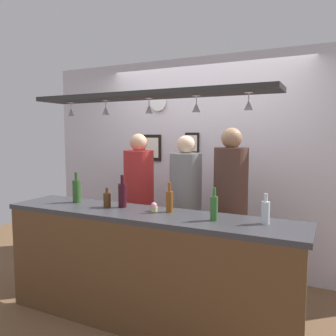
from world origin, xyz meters
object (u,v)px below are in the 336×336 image
object	(u,v)px
bottle_beer_green_import	(214,207)
bottle_soda_clear	(265,212)
picture_frame_caricature	(152,148)
person_right_brown_shirt	(230,197)
bottle_beer_brown_stubby	(107,199)
cupcake	(154,207)
picture_frame_crest	(192,143)
person_left_red_shirt	(139,193)
wall_clock	(158,102)
bottle_beer_amber_tall	(169,201)
bottle_wine_dark_red	(122,195)
bottle_champagne_green	(77,191)
person_middle_grey_shirt	(186,198)

from	to	relation	value
bottle_beer_green_import	bottle_soda_clear	size ratio (longest dim) A/B	1.13
bottle_soda_clear	picture_frame_caricature	bearing A→B (deg)	141.78
person_right_brown_shirt	picture_frame_caricature	xyz separation A→B (m)	(-1.24, 0.63, 0.45)
bottle_beer_brown_stubby	cupcake	xyz separation A→B (m)	(0.47, 0.04, -0.03)
bottle_beer_green_import	picture_frame_crest	distance (m)	1.66
person_left_red_shirt	picture_frame_caricature	size ratio (longest dim) A/B	4.93
person_left_red_shirt	wall_clock	distance (m)	1.24
bottle_beer_amber_tall	wall_clock	size ratio (longest dim) A/B	1.18
bottle_wine_dark_red	picture_frame_crest	world-z (taller)	picture_frame_crest
bottle_beer_brown_stubby	person_left_red_shirt	bearing A→B (deg)	97.54
bottle_beer_amber_tall	cupcake	bearing A→B (deg)	-168.42
bottle_champagne_green	wall_clock	xyz separation A→B (m)	(0.22, 1.32, 0.96)
person_right_brown_shirt	picture_frame_caricature	size ratio (longest dim) A/B	5.10
bottle_champagne_green	picture_frame_crest	distance (m)	1.56
bottle_champagne_green	bottle_beer_brown_stubby	bearing A→B (deg)	-5.96
bottle_beer_brown_stubby	bottle_beer_amber_tall	size ratio (longest dim) A/B	0.69
bottle_beer_green_import	cupcake	xyz separation A→B (m)	(-0.57, 0.08, -0.07)
person_middle_grey_shirt	bottle_wine_dark_red	world-z (taller)	person_middle_grey_shirt
person_right_brown_shirt	bottle_wine_dark_red	bearing A→B (deg)	-140.39
bottle_wine_dark_red	wall_clock	distance (m)	1.65
person_middle_grey_shirt	bottle_beer_brown_stubby	xyz separation A→B (m)	(-0.48, -0.73, 0.07)
bottle_beer_amber_tall	wall_clock	distance (m)	1.80
bottle_champagne_green	picture_frame_crest	bearing A→B (deg)	62.53
person_right_brown_shirt	picture_frame_crest	bearing A→B (deg)	136.67
person_left_red_shirt	bottle_champagne_green	size ratio (longest dim) A/B	5.59
bottle_beer_brown_stubby	person_middle_grey_shirt	bearing A→B (deg)	56.99
picture_frame_crest	person_right_brown_shirt	bearing A→B (deg)	-43.33
person_left_red_shirt	picture_frame_crest	world-z (taller)	picture_frame_crest
person_right_brown_shirt	person_left_red_shirt	bearing A→B (deg)	180.00
bottle_champagne_green	person_right_brown_shirt	bearing A→B (deg)	27.02
bottle_soda_clear	bottle_beer_brown_stubby	bearing A→B (deg)	-178.84
person_right_brown_shirt	bottle_wine_dark_red	size ratio (longest dim) A/B	5.78
bottle_beer_amber_tall	wall_clock	world-z (taller)	wall_clock
bottle_champagne_green	bottle_soda_clear	bearing A→B (deg)	-0.39
cupcake	wall_clock	distance (m)	1.80
bottle_beer_green_import	wall_clock	size ratio (longest dim) A/B	1.18
bottle_beer_brown_stubby	picture_frame_crest	xyz separation A→B (m)	(0.29, 1.37, 0.49)
person_middle_grey_shirt	cupcake	xyz separation A→B (m)	(-0.00, -0.70, 0.04)
person_left_red_shirt	person_right_brown_shirt	world-z (taller)	person_right_brown_shirt
bottle_champagne_green	cupcake	distance (m)	0.87
picture_frame_caricature	wall_clock	xyz separation A→B (m)	(0.10, -0.01, 0.58)
bottle_beer_amber_tall	bottle_beer_green_import	size ratio (longest dim) A/B	1.00
bottle_beer_brown_stubby	bottle_champagne_green	world-z (taller)	bottle_champagne_green
bottle_beer_brown_stubby	wall_clock	size ratio (longest dim) A/B	0.82
person_left_red_shirt	bottle_wine_dark_red	size ratio (longest dim) A/B	5.59
person_right_brown_shirt	bottle_wine_dark_red	world-z (taller)	person_right_brown_shirt
bottle_soda_clear	picture_frame_crest	bearing A→B (deg)	130.28
person_right_brown_shirt	bottle_beer_green_import	xyz separation A→B (m)	(0.08, -0.78, 0.05)
bottle_beer_brown_stubby	picture_frame_caricature	size ratio (longest dim) A/B	0.53
bottle_beer_green_import	cupcake	size ratio (longest dim) A/B	3.33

